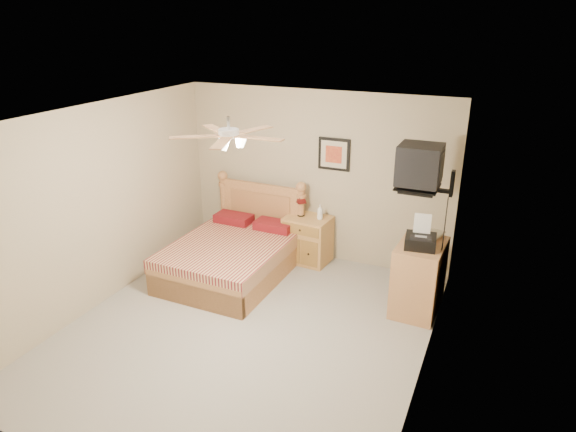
# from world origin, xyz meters

# --- Properties ---
(floor) EXTENTS (4.50, 4.50, 0.00)m
(floor) POSITION_xyz_m (0.00, 0.00, 0.00)
(floor) COLOR gray
(floor) RESTS_ON ground
(ceiling) EXTENTS (4.00, 4.50, 0.04)m
(ceiling) POSITION_xyz_m (0.00, 0.00, 2.50)
(ceiling) COLOR white
(ceiling) RESTS_ON ground
(wall_back) EXTENTS (4.00, 0.04, 2.50)m
(wall_back) POSITION_xyz_m (0.00, 2.25, 1.25)
(wall_back) COLOR tan
(wall_back) RESTS_ON ground
(wall_front) EXTENTS (4.00, 0.04, 2.50)m
(wall_front) POSITION_xyz_m (0.00, -2.25, 1.25)
(wall_front) COLOR tan
(wall_front) RESTS_ON ground
(wall_left) EXTENTS (0.04, 4.50, 2.50)m
(wall_left) POSITION_xyz_m (-2.00, 0.00, 1.25)
(wall_left) COLOR tan
(wall_left) RESTS_ON ground
(wall_right) EXTENTS (0.04, 4.50, 2.50)m
(wall_right) POSITION_xyz_m (2.00, 0.00, 1.25)
(wall_right) COLOR tan
(wall_right) RESTS_ON ground
(bed) EXTENTS (1.47, 1.91, 1.22)m
(bed) POSITION_xyz_m (-0.83, 1.12, 0.61)
(bed) COLOR #A26C3B
(bed) RESTS_ON ground
(nightstand) EXTENTS (0.68, 0.53, 0.70)m
(nightstand) POSITION_xyz_m (-0.02, 2.00, 0.35)
(nightstand) COLOR #C08B40
(nightstand) RESTS_ON ground
(table_lamp) EXTENTS (0.18, 0.18, 0.32)m
(table_lamp) POSITION_xyz_m (-0.15, 2.03, 0.86)
(table_lamp) COLOR #550E0D
(table_lamp) RESTS_ON nightstand
(lotion_bottle) EXTENTS (0.10, 0.10, 0.22)m
(lotion_bottle) POSITION_xyz_m (0.16, 2.01, 0.81)
(lotion_bottle) COLOR white
(lotion_bottle) RESTS_ON nightstand
(framed_picture) EXTENTS (0.46, 0.04, 0.46)m
(framed_picture) POSITION_xyz_m (0.27, 2.23, 1.62)
(framed_picture) COLOR black
(framed_picture) RESTS_ON wall_back
(dresser) EXTENTS (0.57, 0.79, 0.90)m
(dresser) POSITION_xyz_m (1.73, 1.27, 0.45)
(dresser) COLOR #B67E4E
(dresser) RESTS_ON ground
(fax_machine) EXTENTS (0.40, 0.42, 0.37)m
(fax_machine) POSITION_xyz_m (1.72, 1.18, 1.09)
(fax_machine) COLOR black
(fax_machine) RESTS_ON dresser
(magazine_lower) EXTENTS (0.26, 0.31, 0.02)m
(magazine_lower) POSITION_xyz_m (1.70, 1.58, 0.91)
(magazine_lower) COLOR #C0B396
(magazine_lower) RESTS_ON dresser
(magazine_upper) EXTENTS (0.28, 0.34, 0.02)m
(magazine_upper) POSITION_xyz_m (1.70, 1.58, 0.93)
(magazine_upper) COLOR gray
(magazine_upper) RESTS_ON magazine_lower
(wall_tv) EXTENTS (0.56, 0.46, 0.58)m
(wall_tv) POSITION_xyz_m (1.75, 1.34, 1.81)
(wall_tv) COLOR black
(wall_tv) RESTS_ON wall_right
(ceiling_fan) EXTENTS (1.14, 1.14, 0.28)m
(ceiling_fan) POSITION_xyz_m (0.00, -0.20, 2.36)
(ceiling_fan) COLOR white
(ceiling_fan) RESTS_ON ceiling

